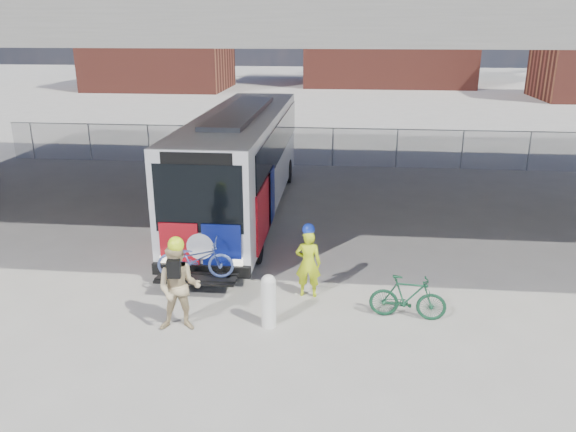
# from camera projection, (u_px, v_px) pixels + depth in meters

# --- Properties ---
(ground) EXTENTS (160.00, 160.00, 0.00)m
(ground) POSITION_uv_depth(u_px,v_px,m) (285.00, 266.00, 15.69)
(ground) COLOR #9E9991
(ground) RESTS_ON ground
(bus) EXTENTS (2.67, 12.96, 3.69)m
(bus) POSITION_uv_depth(u_px,v_px,m) (242.00, 155.00, 19.55)
(bus) COLOR silver
(bus) RESTS_ON ground
(overpass) EXTENTS (40.00, 16.00, 7.95)m
(overpass) POSITION_uv_depth(u_px,v_px,m) (298.00, 20.00, 17.35)
(overpass) COLOR #605E59
(overpass) RESTS_ON ground
(chainlink_fence) EXTENTS (30.00, 0.06, 30.00)m
(chainlink_fence) POSITION_uv_depth(u_px,v_px,m) (312.00, 136.00, 26.54)
(chainlink_fence) COLOR gray
(chainlink_fence) RESTS_ON ground
(brick_buildings) EXTENTS (54.00, 22.00, 12.00)m
(brick_buildings) POSITION_uv_depth(u_px,v_px,m) (345.00, 35.00, 59.24)
(brick_buildings) COLOR maroon
(brick_buildings) RESTS_ON ground
(bollard) EXTENTS (0.33, 0.33, 1.25)m
(bollard) POSITION_uv_depth(u_px,v_px,m) (269.00, 299.00, 12.37)
(bollard) COLOR silver
(bollard) RESTS_ON ground
(cyclist_hivis) EXTENTS (0.64, 0.43, 1.90)m
(cyclist_hivis) POSITION_uv_depth(u_px,v_px,m) (308.00, 261.00, 13.72)
(cyclist_hivis) COLOR #BDD616
(cyclist_hivis) RESTS_ON ground
(cyclist_tan) EXTENTS (1.05, 0.87, 2.19)m
(cyclist_tan) POSITION_uv_depth(u_px,v_px,m) (179.00, 287.00, 12.14)
(cyclist_tan) COLOR tan
(cyclist_tan) RESTS_ON ground
(bike_parked) EXTENTS (1.78, 0.68, 1.05)m
(bike_parked) POSITION_uv_depth(u_px,v_px,m) (408.00, 297.00, 12.77)
(bike_parked) COLOR #16472C
(bike_parked) RESTS_ON ground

